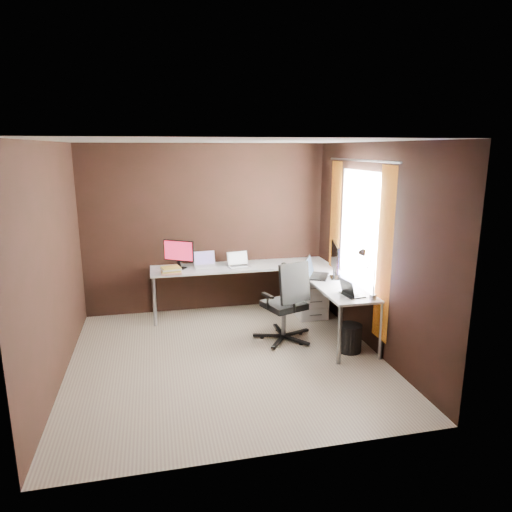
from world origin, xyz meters
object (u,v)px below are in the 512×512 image
at_px(laptop_silver, 239,263).
at_px(book_stack, 171,270).
at_px(monitor_left, 179,253).
at_px(laptop_white, 205,263).
at_px(laptop_black_big, 314,273).
at_px(desk_lamp, 367,268).
at_px(laptop_black_small, 350,292).
at_px(monitor_right, 335,259).
at_px(drawer_pedestal, 310,296).
at_px(office_chair, 285,317).
at_px(wastebasket, 349,338).

xyz_separation_m(laptop_silver, book_stack, (-0.98, -0.16, -0.00)).
xyz_separation_m(monitor_left, laptop_white, (0.38, 0.02, -0.18)).
relative_size(laptop_black_big, book_stack, 1.65).
relative_size(laptop_white, book_stack, 1.14).
bearing_deg(desk_lamp, laptop_silver, 146.98).
height_order(laptop_silver, laptop_black_small, laptop_silver).
height_order(monitor_right, desk_lamp, desk_lamp).
bearing_deg(desk_lamp, laptop_white, 154.65).
height_order(drawer_pedestal, office_chair, office_chair).
bearing_deg(wastebasket, laptop_white, 132.54).
bearing_deg(book_stack, laptop_black_big, -17.63).
relative_size(desk_lamp, office_chair, 0.54).
relative_size(laptop_silver, wastebasket, 1.02).
distance_m(book_stack, office_chair, 1.74).
distance_m(monitor_left, office_chair, 1.85).
bearing_deg(book_stack, laptop_white, 28.73).
xyz_separation_m(laptop_black_big, office_chair, (-0.50, -0.34, -0.47)).
height_order(monitor_right, wastebasket, monitor_right).
distance_m(monitor_right, office_chair, 1.02).
height_order(laptop_silver, laptop_black_big, laptop_black_big).
bearing_deg(wastebasket, monitor_right, 85.15).
bearing_deg(laptop_white, laptop_black_small, -54.27).
xyz_separation_m(laptop_white, office_chair, (0.88, -1.21, -0.46)).
distance_m(monitor_left, desk_lamp, 2.74).
distance_m(laptop_black_big, wastebasket, 1.04).
bearing_deg(desk_lamp, wastebasket, 142.32).
relative_size(monitor_right, book_stack, 1.91).
height_order(monitor_left, office_chair, monitor_left).
bearing_deg(book_stack, office_chair, -33.95).
relative_size(laptop_white, laptop_black_small, 1.08).
height_order(laptop_white, book_stack, laptop_white).
bearing_deg(office_chair, wastebasket, -54.92).
distance_m(monitor_left, monitor_right, 2.22).
height_order(monitor_left, laptop_black_small, monitor_left).
distance_m(monitor_right, laptop_white, 1.92).
relative_size(monitor_left, monitor_right, 0.74).
distance_m(monitor_right, laptop_black_big, 0.34).
bearing_deg(drawer_pedestal, office_chair, -127.59).
xyz_separation_m(laptop_silver, laptop_black_small, (1.04, -1.62, -0.00)).
height_order(laptop_white, laptop_black_small, laptop_white).
bearing_deg(wastebasket, office_chair, 144.26).
bearing_deg(book_stack, laptop_silver, 9.20).
xyz_separation_m(book_stack, wastebasket, (2.06, -1.42, -0.60)).
xyz_separation_m(office_chair, wastebasket, (0.67, -0.49, -0.14)).
bearing_deg(laptop_black_big, monitor_right, -90.68).
bearing_deg(wastebasket, laptop_black_small, -134.91).
bearing_deg(laptop_white, laptop_silver, -19.26).
xyz_separation_m(monitor_left, desk_lamp, (2.03, -1.84, 0.13)).
distance_m(laptop_white, desk_lamp, 2.51).
xyz_separation_m(laptop_silver, office_chair, (0.40, -1.09, -0.46)).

